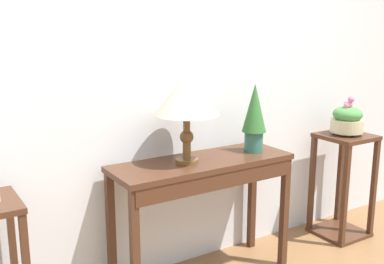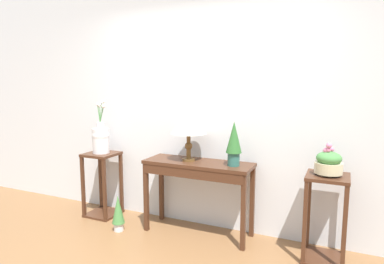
% 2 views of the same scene
% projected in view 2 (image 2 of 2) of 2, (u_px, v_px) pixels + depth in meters
% --- Properties ---
extents(back_wall_with_art, '(9.00, 0.10, 2.80)m').
position_uv_depth(back_wall_with_art, '(207.00, 103.00, 3.75)').
color(back_wall_with_art, silver).
rests_on(back_wall_with_art, ground).
extents(console_table, '(1.16, 0.40, 0.80)m').
position_uv_depth(console_table, '(197.00, 173.00, 3.56)').
color(console_table, '#472819').
rests_on(console_table, ground).
extents(table_lamp, '(0.39, 0.39, 0.55)m').
position_uv_depth(table_lamp, '(189.00, 122.00, 3.55)').
color(table_lamp, brown).
rests_on(table_lamp, console_table).
extents(potted_plant_on_console, '(0.16, 0.16, 0.45)m').
position_uv_depth(potted_plant_on_console, '(234.00, 142.00, 3.36)').
color(potted_plant_on_console, '#2D665B').
rests_on(potted_plant_on_console, console_table).
extents(pedestal_stand_left, '(0.37, 0.37, 0.79)m').
position_uv_depth(pedestal_stand_left, '(103.00, 184.00, 4.14)').
color(pedestal_stand_left, '#472819').
rests_on(pedestal_stand_left, ground).
extents(flower_vase_tall_left, '(0.21, 0.21, 0.64)m').
position_uv_depth(flower_vase_tall_left, '(101.00, 137.00, 4.06)').
color(flower_vase_tall_left, silver).
rests_on(flower_vase_tall_left, pedestal_stand_left).
extents(pedestal_stand_right, '(0.37, 0.37, 0.81)m').
position_uv_depth(pedestal_stand_right, '(325.00, 218.00, 3.07)').
color(pedestal_stand_right, '#472819').
rests_on(pedestal_stand_right, ground).
extents(planter_bowl_wide_right, '(0.24, 0.24, 0.30)m').
position_uv_depth(planter_bowl_wide_right, '(329.00, 163.00, 2.99)').
color(planter_bowl_wide_right, beige).
rests_on(planter_bowl_wide_right, pedestal_stand_right).
extents(potted_plant_floor, '(0.14, 0.14, 0.41)m').
position_uv_depth(potted_plant_floor, '(118.00, 212.00, 3.71)').
color(potted_plant_floor, silver).
rests_on(potted_plant_floor, ground).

